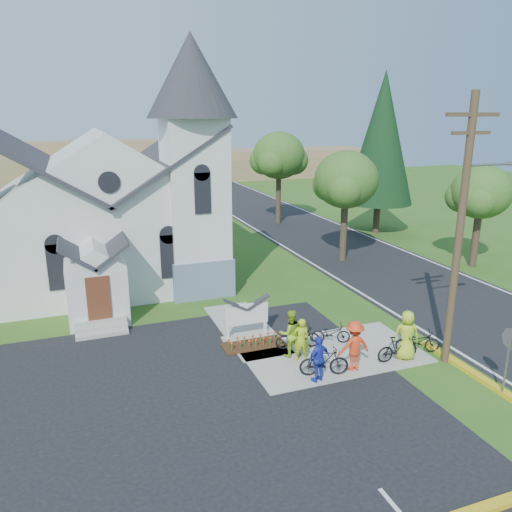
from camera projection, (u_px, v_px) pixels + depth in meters
name	position (u px, v px, depth m)	size (l,w,h in m)	color
ground	(304.00, 366.00, 18.91)	(120.00, 120.00, 0.00)	#33601B
parking_lot	(120.00, 437.00, 14.77)	(20.00, 16.00, 0.02)	black
road	(339.00, 247.00, 35.77)	(8.00, 90.00, 0.02)	black
sidewalk	(333.00, 354.00, 19.86)	(7.00, 4.00, 0.05)	gray
church	(115.00, 190.00, 26.88)	(12.35, 12.00, 13.00)	silver
church_sign	(247.00, 315.00, 21.11)	(2.20, 0.40, 1.70)	gray
flower_bed	(254.00, 345.00, 20.57)	(2.60, 1.10, 0.07)	#371F0F
utility_pole	(462.00, 224.00, 17.86)	(3.45, 0.28, 10.00)	#423021
stop_sign	(510.00, 348.00, 16.45)	(0.11, 0.76, 2.48)	gray
tree_road_near	(346.00, 180.00, 31.13)	(4.00, 4.00, 7.05)	#35271D
tree_road_mid	(279.00, 156.00, 41.96)	(4.40, 4.40, 7.80)	#35271D
tree_road_far	(481.00, 193.00, 30.02)	(3.60, 3.60, 6.30)	#35271D
conifer	(382.00, 138.00, 38.11)	(5.20, 5.20, 12.40)	#35271D
distant_hills	(152.00, 165.00, 70.20)	(61.00, 10.00, 5.60)	olive
cyclist_0	(301.00, 339.00, 19.07)	(0.63, 0.41, 1.72)	#9FC316
bike_0	(298.00, 337.00, 20.16)	(0.64, 1.84, 0.97)	black
cyclist_1	(290.00, 333.00, 19.41)	(0.93, 0.72, 1.90)	#8DB922
bike_1	(324.00, 362.00, 18.03)	(0.51, 1.81, 1.09)	black
cyclist_2	(319.00, 359.00, 17.56)	(1.00, 0.42, 1.71)	#2434B8
bike_2	(331.00, 333.00, 20.64)	(0.56, 1.61, 0.84)	black
cyclist_3	(354.00, 346.00, 18.34)	(1.24, 0.71, 1.91)	red
bike_3	(398.00, 348.00, 19.11)	(0.49, 1.73, 1.04)	black
cyclist_4	(407.00, 335.00, 19.15)	(0.96, 0.63, 1.97)	#B9D327
bike_4	(418.00, 341.00, 19.83)	(0.62, 1.76, 0.93)	black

